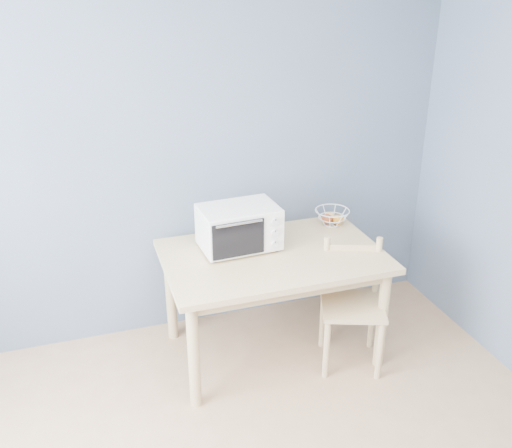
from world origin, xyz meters
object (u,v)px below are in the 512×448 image
object	(u,v)px
fruit_basket	(332,217)
dining_chair	(351,305)
toaster_oven	(236,227)
dining_table	(273,267)

from	to	relation	value
fruit_basket	dining_chair	bearing A→B (deg)	-99.37
toaster_oven	dining_chair	distance (m)	0.91
fruit_basket	dining_table	bearing A→B (deg)	-151.47
dining_chair	fruit_basket	bearing A→B (deg)	100.94
dining_table	dining_chair	bearing A→B (deg)	-27.41
toaster_oven	fruit_basket	bearing A→B (deg)	8.49
toaster_oven	dining_chair	size ratio (longest dim) A/B	0.61
toaster_oven	fruit_basket	distance (m)	0.78
toaster_oven	fruit_basket	size ratio (longest dim) A/B	1.81
dining_table	fruit_basket	bearing A→B (deg)	28.53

